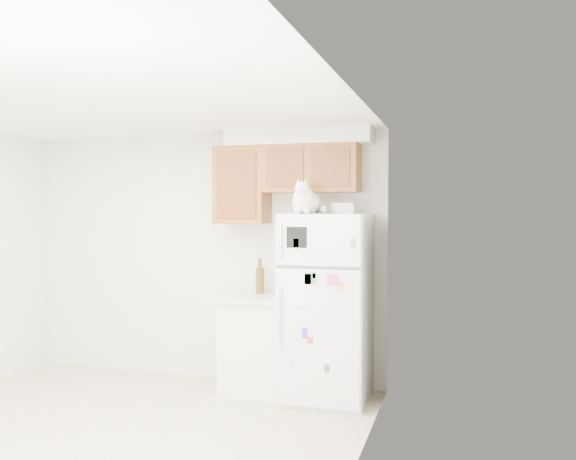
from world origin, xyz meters
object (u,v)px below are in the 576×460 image
at_px(refrigerator, 327,307).
at_px(cat, 305,201).
at_px(bottle_green, 260,276).
at_px(storage_box_front, 344,209).
at_px(storage_box_back, 341,208).
at_px(bottle_amber, 260,276).
at_px(base_counter, 258,343).

xyz_separation_m(refrigerator, cat, (-0.15, -0.19, 0.97)).
distance_m(refrigerator, bottle_green, 0.79).
relative_size(refrigerator, storage_box_front, 11.33).
bearing_deg(storage_box_back, storage_box_front, -86.70).
bearing_deg(bottle_amber, cat, -34.43).
relative_size(bottle_green, bottle_amber, 1.01).
height_order(base_counter, storage_box_front, storage_box_front).
relative_size(refrigerator, bottle_amber, 5.04).
height_order(storage_box_back, bottle_amber, storage_box_back).
height_order(refrigerator, base_counter, refrigerator).
bearing_deg(bottle_green, bottle_amber, -59.72).
height_order(storage_box_back, storage_box_front, storage_box_back).
height_order(refrigerator, storage_box_back, storage_box_back).
distance_m(cat, storage_box_back, 0.40).
bearing_deg(refrigerator, bottle_green, 162.96).
distance_m(base_counter, bottle_amber, 0.64).
xyz_separation_m(cat, bottle_green, (-0.57, 0.41, -0.73)).
bearing_deg(cat, refrigerator, 50.80).
xyz_separation_m(cat, storage_box_back, (0.27, 0.29, -0.07)).
distance_m(cat, storage_box_front, 0.37).
bearing_deg(storage_box_front, storage_box_back, 97.88).
distance_m(refrigerator, base_counter, 0.79).
distance_m(refrigerator, storage_box_front, 0.91).
bearing_deg(base_counter, cat, -25.79).
relative_size(cat, bottle_green, 1.30).
relative_size(base_counter, storage_box_back, 5.11).
xyz_separation_m(base_counter, storage_box_front, (0.85, -0.08, 1.28)).
bearing_deg(storage_box_front, bottle_amber, 149.86).
xyz_separation_m(storage_box_front, bottle_amber, (-0.86, 0.20, -0.66)).
bearing_deg(refrigerator, base_counter, 173.91).
xyz_separation_m(cat, storage_box_front, (0.32, 0.18, -0.07)).
bearing_deg(storage_box_front, cat, -167.90).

